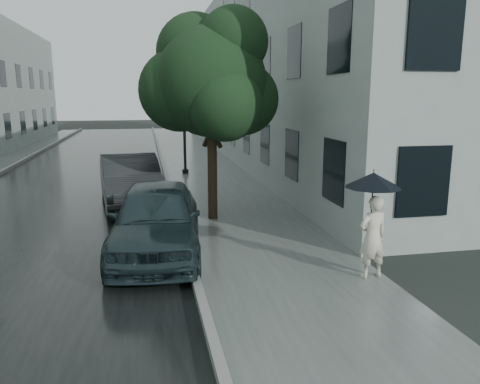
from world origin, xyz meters
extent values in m
plane|color=black|center=(0.00, 0.00, 0.00)|extent=(120.00, 120.00, 0.00)
cube|color=slate|center=(0.25, 12.00, 0.00)|extent=(3.50, 60.00, 0.01)
cube|color=slate|center=(-1.57, 12.00, 0.07)|extent=(0.15, 60.00, 0.15)
cube|color=black|center=(-5.08, 12.00, 0.00)|extent=(6.85, 60.00, 0.00)
cube|color=#8D9A96|center=(5.50, 19.50, 4.50)|extent=(7.00, 36.00, 9.00)
cube|color=black|center=(2.02, 19.50, 4.50)|extent=(0.08, 32.40, 7.20)
cube|color=black|center=(-10.32, 30.00, 4.00)|extent=(0.08, 16.20, 6.40)
imported|color=beige|center=(1.70, 0.48, 0.79)|extent=(0.62, 0.45, 1.56)
cylinder|color=black|center=(1.66, 0.52, 1.36)|extent=(0.02, 0.02, 0.71)
cone|color=black|center=(1.66, 0.52, 1.86)|extent=(1.21, 1.21, 0.28)
cylinder|color=black|center=(1.66, 0.52, 2.02)|extent=(0.02, 0.02, 0.08)
cylinder|color=black|center=(1.66, 0.52, 0.98)|extent=(0.03, 0.03, 0.06)
cylinder|color=#332619|center=(-0.60, 5.36, 1.30)|extent=(0.26, 0.26, 2.60)
sphere|color=#16321A|center=(-0.60, 5.36, 3.72)|extent=(2.91, 2.91, 2.91)
sphere|color=#16321A|center=(0.30, 5.69, 3.27)|extent=(2.01, 2.01, 2.01)
sphere|color=#16321A|center=(-1.39, 5.81, 3.50)|extent=(2.24, 2.24, 2.24)
sphere|color=#16321A|center=(-0.38, 4.57, 3.15)|extent=(1.89, 1.89, 1.89)
sphere|color=#16321A|center=(-0.93, 6.02, 4.50)|extent=(2.12, 2.12, 2.12)
sphere|color=#16321A|center=(-0.05, 5.14, 4.72)|extent=(1.80, 1.80, 1.80)
cylinder|color=black|center=(-0.70, 13.10, 2.56)|extent=(0.12, 0.12, 5.13)
cylinder|color=black|center=(-0.70, 13.10, 0.10)|extent=(0.28, 0.28, 0.20)
cylinder|color=black|center=(-0.95, 13.13, 5.13)|extent=(0.51, 0.16, 0.08)
sphere|color=silver|center=(-1.24, 13.18, 5.08)|extent=(0.32, 0.32, 0.32)
imported|color=#1B2A2E|center=(-2.20, 2.66, 0.78)|extent=(2.24, 4.70, 1.55)
imported|color=#222527|center=(-2.87, 7.47, 0.79)|extent=(2.24, 4.94, 1.57)
camera|label=1|loc=(-2.37, -7.18, 3.37)|focal=35.00mm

